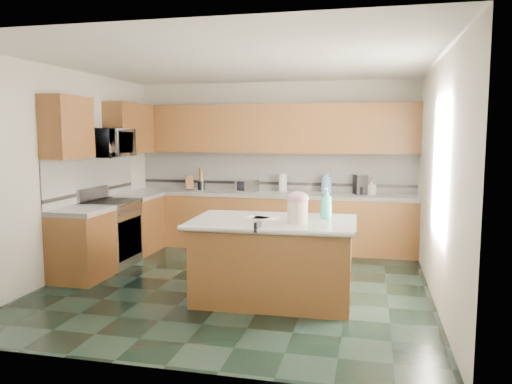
% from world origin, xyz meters
% --- Properties ---
extents(floor, '(4.60, 4.60, 0.00)m').
position_xyz_m(floor, '(0.00, 0.00, 0.00)').
color(floor, black).
rests_on(floor, ground).
extents(ceiling, '(4.60, 4.60, 0.00)m').
position_xyz_m(ceiling, '(0.00, 0.00, 2.70)').
color(ceiling, white).
rests_on(ceiling, ground).
extents(wall_back, '(4.60, 0.04, 2.70)m').
position_xyz_m(wall_back, '(0.00, 2.32, 1.35)').
color(wall_back, silver).
rests_on(wall_back, ground).
extents(wall_front, '(4.60, 0.04, 2.70)m').
position_xyz_m(wall_front, '(0.00, -2.32, 1.35)').
color(wall_front, silver).
rests_on(wall_front, ground).
extents(wall_left, '(0.04, 4.60, 2.70)m').
position_xyz_m(wall_left, '(-2.32, 0.00, 1.35)').
color(wall_left, silver).
rests_on(wall_left, ground).
extents(wall_right, '(0.04, 4.60, 2.70)m').
position_xyz_m(wall_right, '(2.32, 0.00, 1.35)').
color(wall_right, silver).
rests_on(wall_right, ground).
extents(back_base_cab, '(4.60, 0.60, 0.86)m').
position_xyz_m(back_base_cab, '(0.00, 2.00, 0.43)').
color(back_base_cab, '#402310').
rests_on(back_base_cab, ground).
extents(back_countertop, '(4.60, 0.64, 0.06)m').
position_xyz_m(back_countertop, '(0.00, 2.00, 0.89)').
color(back_countertop, white).
rests_on(back_countertop, back_base_cab).
extents(back_upper_cab, '(4.60, 0.33, 0.78)m').
position_xyz_m(back_upper_cab, '(0.00, 2.13, 1.94)').
color(back_upper_cab, '#402310').
rests_on(back_upper_cab, wall_back).
extents(back_backsplash, '(4.60, 0.02, 0.63)m').
position_xyz_m(back_backsplash, '(0.00, 2.29, 1.24)').
color(back_backsplash, silver).
rests_on(back_backsplash, back_countertop).
extents(back_accent_band, '(4.60, 0.01, 0.05)m').
position_xyz_m(back_accent_band, '(0.00, 2.28, 1.04)').
color(back_accent_band, black).
rests_on(back_accent_band, back_countertop).
extents(left_base_cab_rear, '(0.60, 0.82, 0.86)m').
position_xyz_m(left_base_cab_rear, '(-2.00, 1.29, 0.43)').
color(left_base_cab_rear, '#402310').
rests_on(left_base_cab_rear, ground).
extents(left_counter_rear, '(0.64, 0.82, 0.06)m').
position_xyz_m(left_counter_rear, '(-2.00, 1.29, 0.89)').
color(left_counter_rear, white).
rests_on(left_counter_rear, left_base_cab_rear).
extents(left_base_cab_front, '(0.60, 0.72, 0.86)m').
position_xyz_m(left_base_cab_front, '(-2.00, -0.24, 0.43)').
color(left_base_cab_front, '#402310').
rests_on(left_base_cab_front, ground).
extents(left_counter_front, '(0.64, 0.72, 0.06)m').
position_xyz_m(left_counter_front, '(-2.00, -0.24, 0.89)').
color(left_counter_front, white).
rests_on(left_counter_front, left_base_cab_front).
extents(left_backsplash, '(0.02, 2.30, 0.63)m').
position_xyz_m(left_backsplash, '(-2.29, 0.55, 1.24)').
color(left_backsplash, silver).
rests_on(left_backsplash, wall_left).
extents(left_accent_band, '(0.01, 2.30, 0.05)m').
position_xyz_m(left_accent_band, '(-2.28, 0.55, 1.04)').
color(left_accent_band, black).
rests_on(left_accent_band, wall_left).
extents(left_upper_cab_rear, '(0.33, 1.09, 0.78)m').
position_xyz_m(left_upper_cab_rear, '(-2.13, 1.42, 1.94)').
color(left_upper_cab_rear, '#402310').
rests_on(left_upper_cab_rear, wall_left).
extents(left_upper_cab_front, '(0.33, 0.72, 0.78)m').
position_xyz_m(left_upper_cab_front, '(-2.13, -0.24, 1.94)').
color(left_upper_cab_front, '#402310').
rests_on(left_upper_cab_front, wall_left).
extents(range_body, '(0.60, 0.76, 0.88)m').
position_xyz_m(range_body, '(-2.00, 0.50, 0.44)').
color(range_body, '#B7B7BC').
rests_on(range_body, ground).
extents(range_oven_door, '(0.02, 0.68, 0.55)m').
position_xyz_m(range_oven_door, '(-1.71, 0.50, 0.40)').
color(range_oven_door, black).
rests_on(range_oven_door, range_body).
extents(range_cooktop, '(0.62, 0.78, 0.04)m').
position_xyz_m(range_cooktop, '(-2.00, 0.50, 0.90)').
color(range_cooktop, black).
rests_on(range_cooktop, range_body).
extents(range_handle, '(0.02, 0.66, 0.02)m').
position_xyz_m(range_handle, '(-1.68, 0.50, 0.78)').
color(range_handle, '#B7B7BC').
rests_on(range_handle, range_body).
extents(range_backguard, '(0.06, 0.76, 0.18)m').
position_xyz_m(range_backguard, '(-2.26, 0.50, 1.02)').
color(range_backguard, '#B7B7BC').
rests_on(range_backguard, range_body).
extents(microwave, '(0.50, 0.73, 0.41)m').
position_xyz_m(microwave, '(-2.00, 0.50, 1.73)').
color(microwave, '#B7B7BC').
rests_on(microwave, wall_left).
extents(island_base, '(1.72, 1.02, 0.86)m').
position_xyz_m(island_base, '(0.54, -0.48, 0.43)').
color(island_base, '#402310').
rests_on(island_base, ground).
extents(island_top, '(1.83, 1.12, 0.06)m').
position_xyz_m(island_top, '(0.54, -0.48, 0.89)').
color(island_top, white).
rests_on(island_top, island_base).
extents(island_bullnose, '(1.80, 0.11, 0.06)m').
position_xyz_m(island_bullnose, '(0.54, -1.01, 0.89)').
color(island_bullnose, white).
rests_on(island_bullnose, island_base).
extents(treat_jar, '(0.29, 0.29, 0.23)m').
position_xyz_m(treat_jar, '(0.83, -0.64, 1.03)').
color(treat_jar, beige).
rests_on(treat_jar, island_top).
extents(treat_jar_lid, '(0.24, 0.24, 0.15)m').
position_xyz_m(treat_jar_lid, '(0.83, -0.64, 1.18)').
color(treat_jar_lid, pink).
rests_on(treat_jar_lid, treat_jar).
extents(treat_jar_knob, '(0.08, 0.03, 0.03)m').
position_xyz_m(treat_jar_knob, '(0.83, -0.64, 1.23)').
color(treat_jar_knob, tan).
rests_on(treat_jar_knob, treat_jar_lid).
extents(treat_jar_knob_end_l, '(0.04, 0.04, 0.04)m').
position_xyz_m(treat_jar_knob_end_l, '(0.79, -0.64, 1.23)').
color(treat_jar_knob_end_l, tan).
rests_on(treat_jar_knob_end_l, treat_jar_lid).
extents(treat_jar_knob_end_r, '(0.04, 0.04, 0.04)m').
position_xyz_m(treat_jar_knob_end_r, '(0.87, -0.64, 1.23)').
color(treat_jar_knob_end_r, tan).
rests_on(treat_jar_knob_end_r, treat_jar_lid).
extents(soap_bottle_island, '(0.17, 0.17, 0.35)m').
position_xyz_m(soap_bottle_island, '(1.10, -0.28, 1.09)').
color(soap_bottle_island, '#3AB29A').
rests_on(soap_bottle_island, island_top).
extents(paper_sheet_a, '(0.29, 0.22, 0.00)m').
position_xyz_m(paper_sheet_a, '(0.44, -0.40, 0.92)').
color(paper_sheet_a, white).
rests_on(paper_sheet_a, island_top).
extents(paper_sheet_b, '(0.30, 0.25, 0.00)m').
position_xyz_m(paper_sheet_b, '(0.34, -0.40, 0.92)').
color(paper_sheet_b, white).
rests_on(paper_sheet_b, island_top).
extents(clamp_body, '(0.06, 0.12, 0.10)m').
position_xyz_m(clamp_body, '(0.48, -0.99, 0.93)').
color(clamp_body, black).
rests_on(clamp_body, island_top).
extents(clamp_handle, '(0.02, 0.08, 0.02)m').
position_xyz_m(clamp_handle, '(0.48, -1.06, 0.91)').
color(clamp_handle, black).
rests_on(clamp_handle, island_top).
extents(knife_block, '(0.18, 0.21, 0.26)m').
position_xyz_m(knife_block, '(-1.39, 2.05, 1.04)').
color(knife_block, '#472814').
rests_on(knife_block, back_countertop).
extents(utensil_crock, '(0.12, 0.12, 0.15)m').
position_xyz_m(utensil_crock, '(-1.19, 2.08, 1.00)').
color(utensil_crock, black).
rests_on(utensil_crock, back_countertop).
extents(utensil_bundle, '(0.07, 0.07, 0.22)m').
position_xyz_m(utensil_bundle, '(-1.19, 2.08, 1.18)').
color(utensil_bundle, '#472814').
rests_on(utensil_bundle, utensil_crock).
extents(toaster_oven, '(0.37, 0.29, 0.19)m').
position_xyz_m(toaster_oven, '(-0.39, 2.05, 1.02)').
color(toaster_oven, '#B7B7BC').
rests_on(toaster_oven, back_countertop).
extents(toaster_oven_door, '(0.29, 0.01, 0.15)m').
position_xyz_m(toaster_oven_door, '(-0.39, 1.95, 1.02)').
color(toaster_oven_door, black).
rests_on(toaster_oven_door, toaster_oven).
extents(paper_towel, '(0.13, 0.13, 0.29)m').
position_xyz_m(paper_towel, '(0.19, 2.10, 1.07)').
color(paper_towel, white).
rests_on(paper_towel, back_countertop).
extents(paper_towel_base, '(0.19, 0.19, 0.01)m').
position_xyz_m(paper_towel_base, '(0.19, 2.10, 0.93)').
color(paper_towel_base, '#B7B7BC').
rests_on(paper_towel_base, back_countertop).
extents(water_jug, '(0.16, 0.16, 0.27)m').
position_xyz_m(water_jug, '(0.90, 2.06, 1.05)').
color(water_jug, '#729ED2').
rests_on(water_jug, back_countertop).
extents(water_jug_neck, '(0.08, 0.08, 0.04)m').
position_xyz_m(water_jug_neck, '(0.90, 2.06, 1.21)').
color(water_jug_neck, '#729ED2').
rests_on(water_jug_neck, water_jug).
extents(coffee_maker, '(0.24, 0.25, 0.30)m').
position_xyz_m(coffee_maker, '(1.42, 2.08, 1.07)').
color(coffee_maker, black).
rests_on(coffee_maker, back_countertop).
extents(coffee_carafe, '(0.13, 0.13, 0.13)m').
position_xyz_m(coffee_carafe, '(1.42, 2.04, 0.98)').
color(coffee_carafe, black).
rests_on(coffee_carafe, back_countertop).
extents(soap_bottle_back, '(0.15, 0.15, 0.24)m').
position_xyz_m(soap_bottle_back, '(1.59, 2.05, 1.04)').
color(soap_bottle_back, white).
rests_on(soap_bottle_back, back_countertop).
extents(soap_back_cap, '(0.02, 0.02, 0.03)m').
position_xyz_m(soap_back_cap, '(1.59, 2.05, 1.17)').
color(soap_back_cap, red).
rests_on(soap_back_cap, soap_bottle_back).
extents(window_light_proxy, '(0.02, 1.40, 1.10)m').
position_xyz_m(window_light_proxy, '(2.29, -0.20, 1.50)').
color(window_light_proxy, white).
rests_on(window_light_proxy, wall_right).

